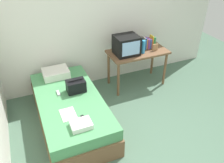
{
  "coord_description": "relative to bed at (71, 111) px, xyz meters",
  "views": [
    {
      "loc": [
        -1.49,
        -2.11,
        2.72
      ],
      "look_at": [
        -0.18,
        0.96,
        0.57
      ],
      "focal_mm": 37.47,
      "sensor_mm": 36.0,
      "label": 1
    }
  ],
  "objects": [
    {
      "name": "water_bottle",
      "position": [
        1.61,
        0.53,
        0.63
      ],
      "size": [
        0.07,
        0.07,
        0.25
      ],
      "primitive_type": "cylinder",
      "color": "#3399DB",
      "rests_on": "desk"
    },
    {
      "name": "ground_plane",
      "position": [
        0.95,
        -0.86,
        -0.25
      ],
      "size": [
        8.0,
        8.0,
        0.0
      ],
      "primitive_type": "plane",
      "color": "#4C6B56"
    },
    {
      "name": "folded_towel",
      "position": [
        -0.01,
        -0.69,
        0.29
      ],
      "size": [
        0.28,
        0.22,
        0.07
      ],
      "primitive_type": "cube",
      "color": "white",
      "rests_on": "bed"
    },
    {
      "name": "tv",
      "position": [
        1.29,
        0.62,
        0.68
      ],
      "size": [
        0.44,
        0.39,
        0.36
      ],
      "color": "black",
      "rests_on": "desk"
    },
    {
      "name": "picture_frame",
      "position": [
        1.88,
        0.53,
        0.57
      ],
      "size": [
        0.11,
        0.02,
        0.13
      ],
      "primitive_type": "cube",
      "color": "#9E754C",
      "rests_on": "desk"
    },
    {
      "name": "bed",
      "position": [
        0.0,
        0.0,
        0.0
      ],
      "size": [
        1.0,
        2.0,
        0.5
      ],
      "color": "brown",
      "rests_on": "ground"
    },
    {
      "name": "wall_back",
      "position": [
        0.95,
        1.14,
        1.05
      ],
      "size": [
        5.2,
        0.1,
        2.6
      ],
      "primitive_type": "cube",
      "color": "silver",
      "rests_on": "ground"
    },
    {
      "name": "desk",
      "position": [
        1.55,
        0.64,
        0.41
      ],
      "size": [
        1.16,
        0.6,
        0.75
      ],
      "color": "brown",
      "rests_on": "ground"
    },
    {
      "name": "book_row",
      "position": [
        1.81,
        0.7,
        0.61
      ],
      "size": [
        0.25,
        0.17,
        0.25
      ],
      "color": "gray",
      "rests_on": "desk"
    },
    {
      "name": "remote_dark",
      "position": [
        0.06,
        -0.57,
        0.27
      ],
      "size": [
        0.04,
        0.16,
        0.02
      ],
      "primitive_type": "cube",
      "color": "black",
      "rests_on": "bed"
    },
    {
      "name": "remote_silver",
      "position": [
        -0.13,
        0.19,
        0.27
      ],
      "size": [
        0.04,
        0.14,
        0.02
      ],
      "primitive_type": "cube",
      "color": "#B7B7BC",
      "rests_on": "bed"
    },
    {
      "name": "pillow",
      "position": [
        -0.05,
        0.74,
        0.32
      ],
      "size": [
        0.46,
        0.36,
        0.13
      ],
      "primitive_type": "cube",
      "color": "silver",
      "rests_on": "bed"
    },
    {
      "name": "magazine",
      "position": [
        -0.11,
        -0.38,
        0.26
      ],
      "size": [
        0.21,
        0.29,
        0.01
      ],
      "primitive_type": "cube",
      "color": "white",
      "rests_on": "bed"
    },
    {
      "name": "handbag",
      "position": [
        0.16,
        0.14,
        0.36
      ],
      "size": [
        0.3,
        0.2,
        0.23
      ],
      "color": "black",
      "rests_on": "bed"
    }
  ]
}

